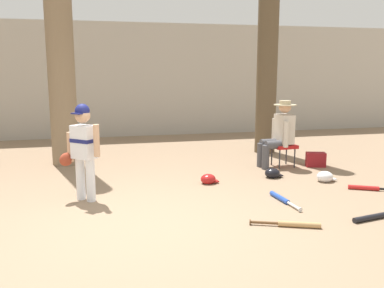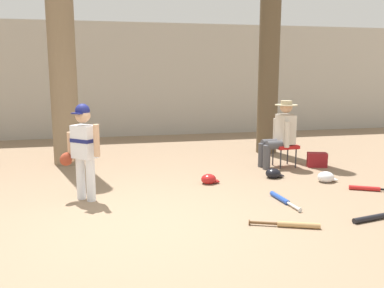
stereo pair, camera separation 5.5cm
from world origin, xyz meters
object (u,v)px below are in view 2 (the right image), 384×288
at_px(tree_near_player, 62,47).
at_px(seated_spectator, 280,132).
at_px(tree_behind_spectator, 270,41).
at_px(handbag_beside_stool, 317,160).
at_px(young_ballplayer, 83,146).
at_px(bat_red_barrel, 369,189).
at_px(bat_blue_youth, 282,199).
at_px(batting_helmet_white, 326,177).
at_px(batting_helmet_red, 209,179).
at_px(batting_helmet_black, 273,173).
at_px(bat_wood_tan, 293,225).
at_px(bat_black_composite, 374,217).
at_px(folding_stool, 285,147).

height_order(tree_near_player, seated_spectator, tree_near_player).
relative_size(tree_behind_spectator, handbag_beside_stool, 15.59).
relative_size(young_ballplayer, bat_red_barrel, 1.96).
relative_size(bat_blue_youth, batting_helmet_white, 2.43).
distance_m(tree_near_player, batting_helmet_red, 3.61).
distance_m(handbag_beside_stool, bat_blue_youth, 2.28).
height_order(seated_spectator, batting_helmet_black, seated_spectator).
bearing_deg(tree_behind_spectator, young_ballplayer, -145.19).
xyz_separation_m(bat_red_barrel, batting_helmet_white, (-0.35, 0.58, 0.04)).
bearing_deg(batting_helmet_red, young_ballplayer, -167.09).
height_order(bat_wood_tan, batting_helmet_red, batting_helmet_red).
relative_size(young_ballplayer, handbag_beside_stool, 3.84).
relative_size(tree_near_player, batting_helmet_black, 17.25).
distance_m(tree_near_player, bat_blue_youth, 4.72).
height_order(bat_blue_youth, bat_black_composite, same).
bearing_deg(batting_helmet_white, batting_helmet_red, 170.42).
distance_m(bat_red_barrel, batting_helmet_white, 0.68).
bearing_deg(tree_near_player, tree_behind_spectator, 2.70).
relative_size(bat_blue_youth, bat_red_barrel, 1.12).
height_order(bat_blue_youth, batting_helmet_red, batting_helmet_red).
height_order(young_ballplayer, bat_blue_youth, young_ballplayer).
distance_m(handbag_beside_stool, batting_helmet_white, 1.04).
xyz_separation_m(tree_behind_spectator, batting_helmet_black, (-0.72, -2.03, -2.24)).
xyz_separation_m(bat_wood_tan, bat_red_barrel, (1.73, 1.07, 0.00)).
xyz_separation_m(handbag_beside_stool, batting_helmet_black, (-1.09, -0.55, -0.06)).
bearing_deg(handbag_beside_stool, bat_wood_tan, -123.90).
relative_size(tree_behind_spectator, folding_stool, 12.57).
relative_size(folding_stool, batting_helmet_red, 1.51).
height_order(tree_behind_spectator, batting_helmet_white, tree_behind_spectator).
distance_m(tree_near_player, bat_black_composite, 5.79).
xyz_separation_m(tree_behind_spectator, batting_helmet_red, (-1.84, -2.14, -2.24)).
relative_size(seated_spectator, handbag_beside_stool, 3.53).
distance_m(bat_black_composite, batting_helmet_white, 1.69).
bearing_deg(folding_stool, handbag_beside_stool, -14.76).
relative_size(tree_near_player, handbag_beside_stool, 14.85).
bearing_deg(tree_behind_spectator, bat_red_barrel, -83.63).
bearing_deg(bat_red_barrel, young_ballplayer, 173.43).
height_order(young_ballplayer, seated_spectator, young_ballplayer).
bearing_deg(young_ballplayer, tree_near_player, 99.40).
height_order(tree_behind_spectator, bat_red_barrel, tree_behind_spectator).
bearing_deg(tree_near_player, batting_helmet_red, -41.03).
relative_size(bat_red_barrel, batting_helmet_white, 2.17).
bearing_deg(young_ballplayer, batting_helmet_black, 10.10).
distance_m(young_ballplayer, folding_stool, 3.71).
distance_m(folding_stool, bat_wood_tan, 3.03).
relative_size(tree_behind_spectator, young_ballplayer, 4.06).
height_order(young_ballplayer, batting_helmet_red, young_ballplayer).
distance_m(bat_black_composite, batting_helmet_black, 2.10).
height_order(young_ballplayer, bat_wood_tan, young_ballplayer).
distance_m(seated_spectator, batting_helmet_white, 1.28).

